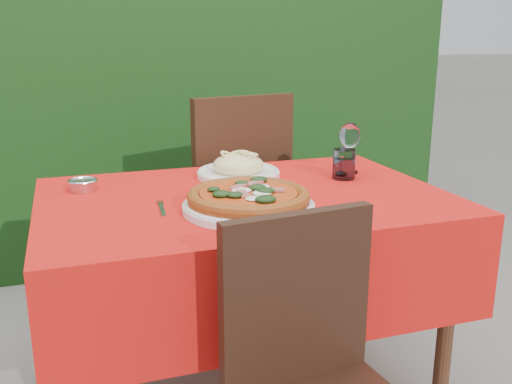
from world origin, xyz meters
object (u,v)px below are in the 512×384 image
object	(u,v)px
pasta_plate	(238,169)
wine_glass	(350,138)
fork	(162,210)
water_glass	(344,166)
pizza_plate	(249,200)
chair_far	(232,192)
steel_ramekin	(83,185)
chair_near	(316,376)

from	to	relation	value
pasta_plate	wine_glass	size ratio (longest dim) A/B	1.58
fork	water_glass	bearing A→B (deg)	19.52
water_glass	fork	size ratio (longest dim) A/B	0.59
wine_glass	fork	distance (m)	0.77
pizza_plate	pasta_plate	size ratio (longest dim) A/B	1.47
chair_far	steel_ramekin	size ratio (longest dim) A/B	11.57
pizza_plate	water_glass	size ratio (longest dim) A/B	4.16
water_glass	fork	xyz separation A→B (m)	(-0.67, -0.18, -0.04)
pizza_plate	pasta_plate	world-z (taller)	pasta_plate
pizza_plate	water_glass	distance (m)	0.50
wine_glass	pasta_plate	bearing A→B (deg)	170.32
water_glass	fork	bearing A→B (deg)	-165.24
chair_near	pasta_plate	bearing A→B (deg)	78.67
chair_near	water_glass	distance (m)	0.87
pasta_plate	steel_ramekin	size ratio (longest dim) A/B	3.39
pasta_plate	steel_ramekin	distance (m)	0.53
chair_near	fork	xyz separation A→B (m)	(-0.25, 0.53, 0.26)
pasta_plate	fork	size ratio (longest dim) A/B	1.68
pizza_plate	chair_near	bearing A→B (deg)	-88.21
water_glass	steel_ramekin	distance (m)	0.88
chair_near	steel_ramekin	size ratio (longest dim) A/B	9.82
fork	steel_ramekin	bearing A→B (deg)	128.73
wine_glass	fork	world-z (taller)	wine_glass
fork	steel_ramekin	size ratio (longest dim) A/B	2.02
chair_far	pasta_plate	distance (m)	0.47
chair_far	steel_ramekin	world-z (taller)	chair_far
fork	steel_ramekin	distance (m)	0.37
chair_near	water_glass	world-z (taller)	water_glass
pasta_plate	water_glass	bearing A→B (deg)	-22.31
fork	pasta_plate	bearing A→B (deg)	49.03
steel_ramekin	chair_near	bearing A→B (deg)	-61.35
chair_far	wine_glass	size ratio (longest dim) A/B	5.41
steel_ramekin	water_glass	bearing A→B (deg)	-8.36
chair_far	fork	world-z (taller)	chair_far
wine_glass	steel_ramekin	distance (m)	0.94
pasta_plate	water_glass	distance (m)	0.37
chair_far	wine_glass	bearing A→B (deg)	110.00
fork	chair_far	bearing A→B (deg)	65.02
water_glass	wine_glass	world-z (taller)	wine_glass
chair_near	chair_far	xyz separation A→B (m)	(0.17, 1.26, 0.09)
pasta_plate	pizza_plate	bearing A→B (deg)	-102.70
chair_near	pasta_plate	xyz separation A→B (m)	(0.07, 0.84, 0.29)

